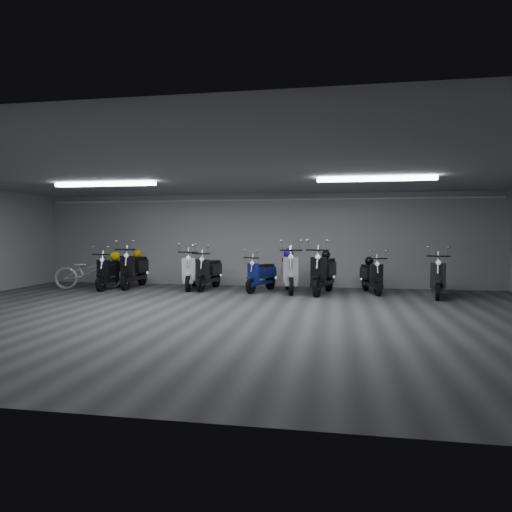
% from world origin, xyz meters
% --- Properties ---
extents(floor, '(14.00, 10.00, 0.01)m').
position_xyz_m(floor, '(0.00, 0.00, -0.01)').
color(floor, '#3E3E41').
rests_on(floor, ground).
extents(ceiling, '(14.00, 10.00, 0.01)m').
position_xyz_m(ceiling, '(0.00, 0.00, 2.80)').
color(ceiling, gray).
rests_on(ceiling, ground).
extents(back_wall, '(14.00, 0.01, 2.80)m').
position_xyz_m(back_wall, '(0.00, 5.00, 1.40)').
color(back_wall, '#9C9C9F').
rests_on(back_wall, ground).
extents(front_wall, '(14.00, 0.01, 2.80)m').
position_xyz_m(front_wall, '(0.00, -5.00, 1.40)').
color(front_wall, '#9C9C9F').
rests_on(front_wall, ground).
extents(fluor_strip_left, '(2.40, 0.18, 0.08)m').
position_xyz_m(fluor_strip_left, '(-3.00, 1.00, 2.74)').
color(fluor_strip_left, white).
rests_on(fluor_strip_left, ceiling).
extents(fluor_strip_right, '(2.40, 0.18, 0.08)m').
position_xyz_m(fluor_strip_right, '(3.00, 1.00, 2.74)').
color(fluor_strip_right, white).
rests_on(fluor_strip_right, ceiling).
extents(conduit, '(13.60, 0.05, 0.05)m').
position_xyz_m(conduit, '(0.00, 4.92, 2.62)').
color(conduit, white).
rests_on(conduit, back_wall).
extents(scooter_0, '(0.60, 1.73, 1.28)m').
position_xyz_m(scooter_0, '(-4.17, 3.46, 0.64)').
color(scooter_0, black).
rests_on(scooter_0, floor).
extents(scooter_1, '(0.75, 1.96, 1.44)m').
position_xyz_m(scooter_1, '(-3.65, 3.85, 0.72)').
color(scooter_1, black).
rests_on(scooter_1, floor).
extents(scooter_2, '(0.89, 1.90, 1.36)m').
position_xyz_m(scooter_2, '(-1.91, 3.89, 0.68)').
color(scooter_2, white).
rests_on(scooter_2, floor).
extents(scooter_3, '(0.76, 1.81, 1.31)m').
position_xyz_m(scooter_3, '(-1.37, 3.85, 0.66)').
color(scooter_3, black).
rests_on(scooter_3, floor).
extents(scooter_4, '(1.07, 1.69, 1.19)m').
position_xyz_m(scooter_4, '(0.16, 3.71, 0.60)').
color(scooter_4, navy).
rests_on(scooter_4, floor).
extents(scooter_6, '(0.99, 2.05, 1.46)m').
position_xyz_m(scooter_6, '(0.95, 3.69, 0.73)').
color(scooter_6, '#B2B2B6').
rests_on(scooter_6, floor).
extents(scooter_7, '(1.08, 2.09, 1.48)m').
position_xyz_m(scooter_7, '(1.88, 3.49, 0.74)').
color(scooter_7, black).
rests_on(scooter_7, floor).
extents(scooter_8, '(0.89, 1.70, 1.20)m').
position_xyz_m(scooter_8, '(3.16, 3.82, 0.60)').
color(scooter_8, black).
rests_on(scooter_8, floor).
extents(scooter_9, '(0.98, 1.88, 1.33)m').
position_xyz_m(scooter_9, '(4.75, 3.33, 0.67)').
color(scooter_9, black).
rests_on(scooter_9, floor).
extents(bicycle, '(1.99, 1.15, 1.22)m').
position_xyz_m(bicycle, '(-4.87, 3.44, 0.61)').
color(bicycle, silver).
rests_on(bicycle, floor).
extents(helmet_0, '(0.29, 0.29, 0.29)m').
position_xyz_m(helmet_0, '(-4.17, 3.70, 0.94)').
color(helmet_0, '#C7B50B').
rests_on(helmet_0, scooter_0).
extents(helmet_1, '(0.23, 0.23, 0.23)m').
position_xyz_m(helmet_1, '(-3.67, 4.12, 1.01)').
color(helmet_1, '#C4A30B').
rests_on(helmet_1, scooter_1).
extents(helmet_2, '(0.24, 0.24, 0.24)m').
position_xyz_m(helmet_2, '(1.94, 3.76, 1.04)').
color(helmet_2, black).
rests_on(helmet_2, scooter_7).
extents(helmet_3, '(0.29, 0.29, 0.29)m').
position_xyz_m(helmet_3, '(0.90, 3.96, 1.05)').
color(helmet_3, '#230EA0').
rests_on(helmet_3, scooter_6).
extents(helmet_4, '(0.23, 0.23, 0.23)m').
position_xyz_m(helmet_4, '(3.10, 4.04, 0.86)').
color(helmet_4, black).
rests_on(helmet_4, scooter_8).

